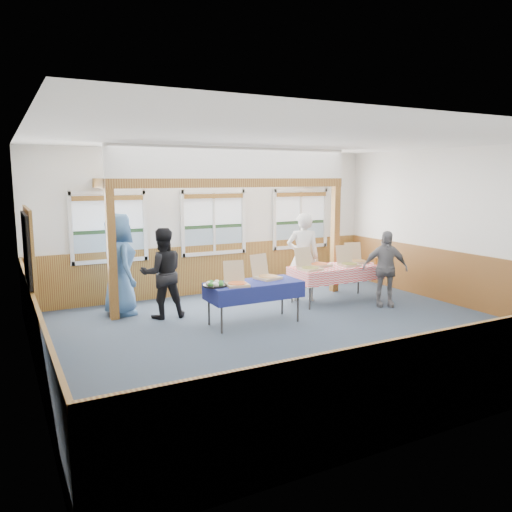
{
  "coord_description": "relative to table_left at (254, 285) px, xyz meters",
  "views": [
    {
      "loc": [
        -4.33,
        -6.86,
        2.6
      ],
      "look_at": [
        -0.22,
        1.0,
        1.2
      ],
      "focal_mm": 35.0,
      "sensor_mm": 36.0,
      "label": 1
    }
  ],
  "objects": [
    {
      "name": "pizza_box_d",
      "position": [
        1.92,
        0.83,
        0.13
      ],
      "size": [
        0.52,
        0.6,
        0.47
      ],
      "rotation": [
        0.0,
        0.0,
        0.19
      ],
      "color": "tan",
      "rests_on": "table_right"
    },
    {
      "name": "table_left",
      "position": [
        0.0,
        0.0,
        0.0
      ],
      "size": [
        1.71,
        0.79,
        0.76
      ],
      "rotation": [
        0.0,
        0.0,
        -0.03
      ],
      "color": "#313131",
      "rests_on": "floor"
    },
    {
      "name": "wainscot_back",
      "position": [
        0.33,
        2.62,
        -0.15
      ],
      "size": [
        7.98,
        0.05,
        1.1
      ],
      "primitive_type": "cube",
      "color": "brown",
      "rests_on": "floor"
    },
    {
      "name": "pizza_box_b",
      "position": [
        0.34,
        0.16,
        0.13
      ],
      "size": [
        0.5,
        0.56,
        0.43
      ],
      "rotation": [
        0.0,
        0.0,
        0.24
      ],
      "color": "tan",
      "rests_on": "table_left"
    },
    {
      "name": "pizza_box_c",
      "position": [
        1.53,
        0.54,
        0.13
      ],
      "size": [
        0.44,
        0.52,
        0.43
      ],
      "rotation": [
        0.0,
        0.0,
        0.1
      ],
      "color": "tan",
      "rests_on": "table_right"
    },
    {
      "name": "post_left",
      "position": [
        -2.17,
        1.44,
        0.5
      ],
      "size": [
        0.15,
        0.15,
        2.4
      ],
      "primitive_type": "cube",
      "color": "brown",
      "rests_on": "floor"
    },
    {
      "name": "ceiling",
      "position": [
        0.33,
        -0.86,
        2.5
      ],
      "size": [
        8.0,
        8.0,
        0.0
      ],
      "primitive_type": "plane",
      "rotation": [
        3.14,
        0.0,
        0.0
      ],
      "color": "white",
      "rests_on": "wall_back"
    },
    {
      "name": "veggie_tray",
      "position": [
        -0.75,
        0.0,
        0.09
      ],
      "size": [
        0.41,
        0.41,
        0.09
      ],
      "color": "black",
      "rests_on": "table_left"
    },
    {
      "name": "person_grey",
      "position": [
        2.93,
        -0.13,
        0.08
      ],
      "size": [
        0.97,
        0.79,
        1.54
      ],
      "primitive_type": "imported",
      "rotation": [
        0.0,
        0.0,
        -0.54
      ],
      "color": "slate",
      "rests_on": "floor"
    },
    {
      "name": "wall_left",
      "position": [
        -3.67,
        -0.86,
        0.9
      ],
      "size": [
        0.0,
        8.0,
        8.0
      ],
      "primitive_type": "plane",
      "rotation": [
        1.57,
        0.0,
        1.57
      ],
      "color": "silver",
      "rests_on": "floor"
    },
    {
      "name": "pizza_box_a",
      "position": [
        -0.39,
        -0.11,
        0.13
      ],
      "size": [
        0.44,
        0.51,
        0.4
      ],
      "rotation": [
        0.0,
        0.0,
        -0.17
      ],
      "color": "tan",
      "rests_on": "table_left"
    },
    {
      "name": "table_right",
      "position": [
        2.28,
        0.64,
        0.01
      ],
      "size": [
        2.11,
        1.65,
        0.76
      ],
      "rotation": [
        0.0,
        0.0,
        -0.43
      ],
      "color": "#313131",
      "rests_on": "floor"
    },
    {
      "name": "pizza_box_e",
      "position": [
        2.54,
        0.56,
        0.13
      ],
      "size": [
        0.42,
        0.5,
        0.41
      ],
      "rotation": [
        0.0,
        0.0,
        -0.12
      ],
      "color": "tan",
      "rests_on": "table_right"
    },
    {
      "name": "woman_black",
      "position": [
        -1.33,
        1.13,
        0.15
      ],
      "size": [
        0.87,
        0.7,
        1.69
      ],
      "primitive_type": "imported",
      "rotation": [
        0.0,
        0.0,
        3.06
      ],
      "color": "black",
      "rests_on": "floor"
    },
    {
      "name": "drink_glass",
      "position": [
        3.13,
        0.39,
        0.14
      ],
      "size": [
        0.07,
        0.07,
        0.15
      ],
      "primitive_type": "cylinder",
      "color": "#A8631C",
      "rests_on": "table_right"
    },
    {
      "name": "wall_back",
      "position": [
        0.33,
        2.64,
        0.9
      ],
      "size": [
        8.0,
        0.0,
        8.0
      ],
      "primitive_type": "plane",
      "rotation": [
        1.57,
        0.0,
        0.0
      ],
      "color": "silver",
      "rests_on": "floor"
    },
    {
      "name": "wall_right",
      "position": [
        4.33,
        -0.86,
        0.9
      ],
      "size": [
        0.0,
        8.0,
        8.0
      ],
      "primitive_type": "plane",
      "rotation": [
        1.57,
        0.0,
        -1.57
      ],
      "color": "silver",
      "rests_on": "floor"
    },
    {
      "name": "floor",
      "position": [
        0.33,
        -0.86,
        -0.7
      ],
      "size": [
        8.0,
        8.0,
        0.0
      ],
      "primitive_type": "plane",
      "color": "#2B3546",
      "rests_on": "ground"
    },
    {
      "name": "window_right",
      "position": [
        2.63,
        2.6,
        0.98
      ],
      "size": [
        1.56,
        0.1,
        1.46
      ],
      "color": "silver",
      "rests_on": "wall_back"
    },
    {
      "name": "wainscot_front",
      "position": [
        0.33,
        -4.33,
        -0.15
      ],
      "size": [
        7.98,
        0.05,
        1.1
      ],
      "primitive_type": "cube",
      "color": "brown",
      "rests_on": "floor"
    },
    {
      "name": "wainscot_left",
      "position": [
        -3.64,
        -0.86,
        -0.15
      ],
      "size": [
        0.05,
        6.98,
        1.1
      ],
      "primitive_type": "cube",
      "color": "brown",
      "rests_on": "floor"
    },
    {
      "name": "window_mid",
      "position": [
        0.33,
        2.6,
        0.98
      ],
      "size": [
        1.56,
        0.1,
        1.46
      ],
      "color": "silver",
      "rests_on": "wall_back"
    },
    {
      "name": "cased_opening",
      "position": [
        -3.63,
        0.04,
        0.35
      ],
      "size": [
        0.06,
        1.3,
        2.1
      ],
      "primitive_type": "cube",
      "color": "#313131",
      "rests_on": "wall_left"
    },
    {
      "name": "man_blue",
      "position": [
        -1.99,
        1.71,
        0.27
      ],
      "size": [
        0.7,
        1.0,
        1.94
      ],
      "primitive_type": "imported",
      "rotation": [
        0.0,
        0.0,
        1.66
      ],
      "color": "#3C6497",
      "rests_on": "floor"
    },
    {
      "name": "window_left",
      "position": [
        -1.97,
        2.6,
        0.98
      ],
      "size": [
        1.56,
        0.1,
        1.46
      ],
      "color": "silver",
      "rests_on": "wall_back"
    },
    {
      "name": "cross_beam",
      "position": [
        0.33,
        1.44,
        1.79
      ],
      "size": [
        5.15,
        0.18,
        0.18
      ],
      "primitive_type": "cube",
      "color": "brown",
      "rests_on": "post_left"
    },
    {
      "name": "wainscot_right",
      "position": [
        4.31,
        -0.86,
        -0.15
      ],
      "size": [
        0.05,
        6.98,
        1.1
      ],
      "primitive_type": "cube",
      "color": "brown",
      "rests_on": "floor"
    },
    {
      "name": "pizza_box_f",
      "position": [
        2.94,
        0.78,
        0.13
      ],
      "size": [
        0.47,
        0.53,
        0.42
      ],
      "rotation": [
        0.0,
        0.0,
        -0.19
      ],
      "color": "tan",
      "rests_on": "table_right"
    },
    {
      "name": "woman_white",
      "position": [
        1.7,
        1.03,
        0.24
      ],
      "size": [
        0.81,
        0.69,
        1.88
      ],
      "primitive_type": "imported",
      "rotation": [
        0.0,
        0.0,
        2.71
      ],
      "color": "silver",
      "rests_on": "floor"
    },
    {
      "name": "wall_front",
      "position": [
        0.33,
        -4.36,
        0.9
      ],
      "size": [
        8.0,
        0.0,
        8.0
      ],
      "primitive_type": "plane",
      "rotation": [
        -1.57,
        0.0,
        0.0
      ],
      "color": "silver",
      "rests_on": "floor"
    },
    {
      "name": "post_right",
      "position": [
        2.83,
        1.44,
        0.5
      ],
      "size": [
        0.15,
        0.15,
        2.4
      ],
      "primitive_type": "cube",
      "color": "brown",
      "rests_on": "floor"
    }
  ]
}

